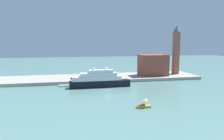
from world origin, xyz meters
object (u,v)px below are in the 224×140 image
Objects in this scene: large_yacht at (99,80)px; mooring_bollard at (102,79)px; small_motorboat at (144,104)px; person_figure at (83,77)px; harbor_building at (153,65)px; bell_tower at (176,48)px; work_barge at (64,86)px; parked_car at (75,78)px.

mooring_bollard is (2.94, 8.95, -1.33)m from large_yacht.
large_yacht is at bearing -108.22° from mooring_bollard.
person_figure is (-15.58, 47.89, 1.26)m from small_motorboat.
harbor_building is 17.89m from bell_tower.
person_figure reaches higher than small_motorboat.
harbor_building reaches higher than mooring_bollard.
mooring_bollard reaches higher than work_barge.
mooring_bollard is at bearing -23.02° from parked_car.
harbor_building reaches higher than small_motorboat.
small_motorboat is at bearing -56.09° from work_barge.
parked_car is (-58.76, -5.72, -14.56)m from bell_tower.
small_motorboat is (9.17, -32.86, -2.12)m from large_yacht.
harbor_building is at bearing 28.51° from large_yacht.
bell_tower is 60.81m from parked_car.
work_barge is 14.48m from person_figure.
large_yacht is 6.08× the size of work_barge.
large_yacht is 16.38m from work_barge.
large_yacht reaches higher than small_motorboat.
large_yacht is 54.18m from bell_tower.
bell_tower is (39.19, 53.20, 15.65)m from small_motorboat.
person_figure reaches higher than mooring_bollard.
bell_tower is at bearing 14.08° from mooring_bollard.
harbor_building is (48.91, 14.04, 6.94)m from work_barge.
mooring_bollard is (-30.33, -9.13, -5.51)m from harbor_building.
small_motorboat is 56.71m from harbor_building.
bell_tower reaches higher than large_yacht.
mooring_bollard is at bearing 98.47° from small_motorboat.
small_motorboat is 44.47m from work_barge.
harbor_building reaches higher than work_barge.
large_yacht reaches higher than parked_car.
parked_car is at bearing 112.40° from small_motorboat.
harbor_building is 32.15m from mooring_bollard.
person_figure is (-6.41, 15.03, -0.86)m from large_yacht.
large_yacht is 0.97× the size of bell_tower.
bell_tower is (48.36, 20.34, 13.52)m from large_yacht.
work_barge is at bearing -165.20° from mooring_bollard.
large_yacht is at bearing -54.57° from parked_car.
small_motorboat is at bearing -126.38° from bell_tower.
parked_car is at bearing -175.47° from harbor_building.
harbor_building is (33.28, 18.08, 4.18)m from large_yacht.
harbor_building is at bearing 16.01° from work_barge.
bell_tower is (64.00, 16.30, 16.29)m from work_barge.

